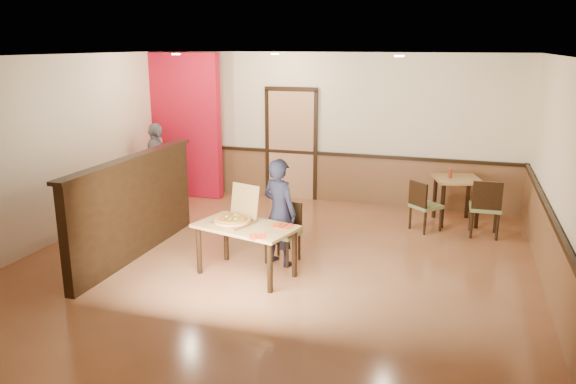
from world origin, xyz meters
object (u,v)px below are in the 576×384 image
Objects in this scene: side_chair_left at (423,204)px; side_chair_right at (485,206)px; condiment at (450,173)px; pizza_box at (235,219)px; main_table at (246,233)px; diner at (280,212)px; passerby at (157,165)px; diner_chair at (285,229)px; side_table at (456,188)px.

side_chair_right is at bearing -138.47° from side_chair_left.
pizza_box is at bearing -130.52° from condiment.
side_chair_right is at bearing 54.56° from main_table.
diner is 0.66m from pizza_box.
passerby reaches higher than side_chair_left.
diner is (0.29, 0.51, 0.16)m from main_table.
diner_chair is 0.32m from diner.
main_table is 0.61m from diner.
diner_chair is 1.30× the size of pizza_box.
side_chair_left is (1.74, 1.88, 0.00)m from diner_chair.
main_table is at bearing -129.28° from side_table.
side_chair_left is 0.56× the size of diner.
side_chair_left reaches higher than side_table.
diner_chair is at bearing 68.33° from pizza_box.
diner reaches higher than main_table.
side_chair_right is at bearing 46.91° from diner_chair.
side_chair_right is (3.01, 2.51, -0.07)m from main_table.
diner reaches higher than condiment.
diner reaches higher than pizza_box.
diner is 3.36m from condiment.
main_table is 2.24× the size of pizza_box.
condiment is at bearing -103.26° from passerby.
side_chair_left reaches higher than main_table.
side_chair_left is 0.79m from condiment.
pizza_box reaches higher than side_chair_right.
side_chair_left is at bearing 65.55° from main_table.
side_chair_left is at bearing 59.45° from diner_chair.
side_table is 0.28m from condiment.
pizza_box is (-3.18, -2.46, 0.24)m from side_chair_right.
pizza_box is 4.13× the size of condiment.
passerby reaches higher than side_table.
diner_chair is 0.92× the size of side_table.
pizza_box is at bearing 35.60° from side_chair_right.
side_chair_right is 0.60× the size of passerby.
side_table is (0.49, 0.59, 0.15)m from side_chair_left.
side_chair_left is 0.79m from side_table.
main_table is at bearing 3.35° from pizza_box.
side_chair_left is 3.36m from pizza_box.
side_chair_right is 0.63× the size of diner.
passerby is (-4.83, 0.02, 0.33)m from side_chair_left.
condiment is (-0.12, -0.03, 0.26)m from side_table.
side_table is 0.58× the size of passerby.
diner is 2.33× the size of pizza_box.
side_chair_right is (0.94, -0.02, 0.06)m from side_chair_left.
passerby is (-5.32, -0.57, 0.18)m from side_table.
side_table is at bearing -55.97° from side_chair_right.
condiment is (2.44, 3.09, 0.28)m from main_table.
side_table is (2.23, 2.48, 0.15)m from diner_chair.
main_table is 0.74m from diner_chair.
diner_chair is 3.34m from side_table.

